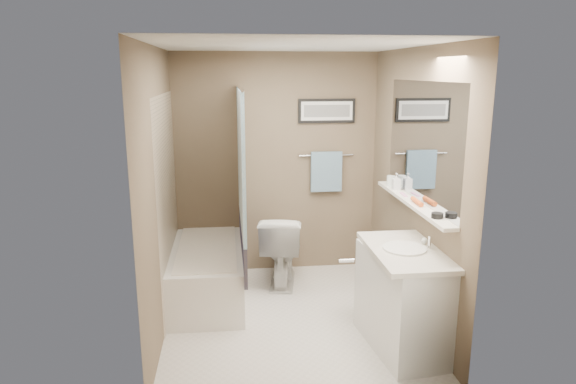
{
  "coord_description": "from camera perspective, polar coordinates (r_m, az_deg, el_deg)",
  "views": [
    {
      "loc": [
        -0.53,
        -4.25,
        2.2
      ],
      "look_at": [
        0.0,
        0.15,
        1.15
      ],
      "focal_mm": 32.0,
      "sensor_mm": 36.0,
      "label": 1
    }
  ],
  "objects": [
    {
      "name": "wall_right",
      "position": [
        4.66,
        13.54,
        0.54
      ],
      "size": [
        0.04,
        2.5,
        2.4
      ],
      "primitive_type": "cube",
      "color": "brown",
      "rests_on": "ground"
    },
    {
      "name": "ground",
      "position": [
        4.82,
        0.22,
        -13.86
      ],
      "size": [
        2.5,
        2.5,
        0.0
      ],
      "primitive_type": "plane",
      "color": "silver",
      "rests_on": "ground"
    },
    {
      "name": "sink_basin",
      "position": [
        4.13,
        12.83,
        -6.12
      ],
      "size": [
        0.34,
        0.34,
        0.01
      ],
      "primitive_type": "cylinder",
      "color": "silver",
      "rests_on": "countertop"
    },
    {
      "name": "tub_rim",
      "position": [
        5.13,
        -8.98,
        -6.2
      ],
      "size": [
        0.56,
        1.36,
        0.02
      ],
      "primitive_type": "cube",
      "color": "white",
      "rests_on": "bathtub"
    },
    {
      "name": "candle_bowl_near",
      "position": [
        4.03,
        16.25,
        -2.52
      ],
      "size": [
        0.09,
        0.09,
        0.04
      ],
      "primitive_type": "cylinder",
      "color": "black",
      "rests_on": "shelf"
    },
    {
      "name": "art_mat",
      "position": [
        5.59,
        4.35,
        8.97
      ],
      "size": [
        0.56,
        0.0,
        0.2
      ],
      "primitive_type": "cube",
      "color": "white",
      "rests_on": "art_frame"
    },
    {
      "name": "door",
      "position": [
        3.42,
        12.14,
        -7.55
      ],
      "size": [
        0.8,
        0.02,
        2.0
      ],
      "primitive_type": "cube",
      "color": "silver",
      "rests_on": "wall_front"
    },
    {
      "name": "tile_surround",
      "position": [
        4.93,
        -13.19,
        -1.12
      ],
      "size": [
        0.02,
        1.55,
        2.0
      ],
      "primitive_type": "cube",
      "color": "tan",
      "rests_on": "wall_left"
    },
    {
      "name": "curtain_rod",
      "position": [
        4.76,
        -5.4,
        11.46
      ],
      "size": [
        0.02,
        1.55,
        0.02
      ],
      "primitive_type": "cylinder",
      "rotation": [
        1.57,
        0.0,
        0.0
      ],
      "color": "silver",
      "rests_on": "wall_left"
    },
    {
      "name": "faucet_knob",
      "position": [
        4.28,
        14.93,
        -5.23
      ],
      "size": [
        0.05,
        0.05,
        0.05
      ],
      "primitive_type": "sphere",
      "color": "silver",
      "rests_on": "countertop"
    },
    {
      "name": "door_handle",
      "position": [
        3.37,
        6.49,
        -7.59
      ],
      "size": [
        0.1,
        0.02,
        0.02
      ],
      "primitive_type": "cylinder",
      "rotation": [
        0.0,
        1.57,
        0.0
      ],
      "color": "silver",
      "rests_on": "door"
    },
    {
      "name": "faucet_spout",
      "position": [
        4.19,
        15.45,
        -5.4
      ],
      "size": [
        0.02,
        0.02,
        0.1
      ],
      "primitive_type": "cylinder",
      "color": "silver",
      "rests_on": "countertop"
    },
    {
      "name": "soap_bottle",
      "position": [
        4.9,
        11.94,
        1.15
      ],
      "size": [
        0.07,
        0.07,
        0.16
      ],
      "primitive_type": "imported",
      "rotation": [
        0.0,
        0.0,
        -0.04
      ],
      "color": "#999999",
      "rests_on": "shelf"
    },
    {
      "name": "glass_jar",
      "position": [
        5.05,
        11.36,
        1.22
      ],
      "size": [
        0.08,
        0.08,
        0.1
      ],
      "primitive_type": "cylinder",
      "color": "silver",
      "rests_on": "shelf"
    },
    {
      "name": "pink_comb",
      "position": [
        4.71,
        12.73,
        -0.28
      ],
      "size": [
        0.04,
        0.16,
        0.01
      ],
      "primitive_type": "cube",
      "rotation": [
        0.0,
        0.0,
        -0.06
      ],
      "color": "pink",
      "rests_on": "shelf"
    },
    {
      "name": "art_frame",
      "position": [
        5.61,
        4.32,
        8.98
      ],
      "size": [
        0.62,
        0.02,
        0.26
      ],
      "primitive_type": "cube",
      "color": "black",
      "rests_on": "wall_back"
    },
    {
      "name": "curtain_upper",
      "position": [
        4.82,
        -5.23,
        3.71
      ],
      "size": [
        0.03,
        1.45,
        1.28
      ],
      "primitive_type": "cube",
      "color": "silver",
      "rests_on": "curtain_rod"
    },
    {
      "name": "wall_left",
      "position": [
        4.4,
        -13.86,
        -0.2
      ],
      "size": [
        0.04,
        2.5,
        2.4
      ],
      "primitive_type": "cube",
      "color": "brown",
      "rests_on": "ground"
    },
    {
      "name": "hair_brush_front",
      "position": [
        4.41,
        14.14,
        -1.03
      ],
      "size": [
        0.05,
        0.22,
        0.04
      ],
      "primitive_type": "cylinder",
      "rotation": [
        1.57,
        0.0,
        -0.03
      ],
      "color": "#D4541D",
      "rests_on": "shelf"
    },
    {
      "name": "art_image",
      "position": [
        5.59,
        4.36,
        8.97
      ],
      "size": [
        0.5,
        0.0,
        0.13
      ],
      "primitive_type": "cube",
      "color": "#595959",
      "rests_on": "art_mat"
    },
    {
      "name": "countertop",
      "position": [
        4.14,
        12.94,
        -6.47
      ],
      "size": [
        0.54,
        0.96,
        0.04
      ],
      "primitive_type": "cube",
      "color": "beige",
      "rests_on": "vanity"
    },
    {
      "name": "wall_front",
      "position": [
        3.23,
        2.93,
        -4.73
      ],
      "size": [
        2.2,
        0.04,
        2.4
      ],
      "primitive_type": "cube",
      "color": "brown",
      "rests_on": "ground"
    },
    {
      "name": "vanity",
      "position": [
        4.31,
        12.78,
        -11.74
      ],
      "size": [
        0.6,
        0.95,
        0.8
      ],
      "primitive_type": "cube",
      "rotation": [
        0.0,
        0.0,
        0.12
      ],
      "color": "silver",
      "rests_on": "ground"
    },
    {
      "name": "towel",
      "position": [
        5.66,
        4.28,
        2.27
      ],
      "size": [
        0.34,
        0.05,
        0.44
      ],
      "primitive_type": "cube",
      "color": "#90B9D1",
      "rests_on": "towel_bar"
    },
    {
      "name": "ceiling",
      "position": [
        4.29,
        0.25,
        15.73
      ],
      "size": [
        2.2,
        2.5,
        0.04
      ],
      "primitive_type": "cube",
      "color": "silver",
      "rests_on": "wall_back"
    },
    {
      "name": "curtain_lower",
      "position": [
        5.02,
        -5.04,
        -5.55
      ],
      "size": [
        0.03,
        1.45,
        0.36
      ],
      "primitive_type": "cube",
      "color": "#262748",
      "rests_on": "curtain_rod"
    },
    {
      "name": "bathtub",
      "position": [
        5.22,
        -8.88,
        -8.79
      ],
      "size": [
        0.72,
        1.51,
        0.5
      ],
      "primitive_type": "cube",
      "rotation": [
        0.0,
        0.0,
        -0.02
      ],
      "color": "white",
      "rests_on": "ground"
    },
    {
      "name": "towel_bar",
      "position": [
        5.65,
        4.27,
        4.1
      ],
      "size": [
        0.6,
        0.02,
        0.02
      ],
      "primitive_type": "cylinder",
      "rotation": [
        0.0,
        1.57,
        0.0
      ],
      "color": "silver",
      "rests_on": "wall_back"
    },
    {
      "name": "wall_back",
      "position": [
        5.6,
        -1.32,
        3.02
      ],
      "size": [
        2.2,
        0.04,
        2.4
      ],
      "primitive_type": "cube",
      "color": "brown",
      "rests_on": "ground"
    },
    {
      "name": "shelf",
      "position": [
        4.53,
        13.59,
        -1.12
      ],
      "size": [
        0.12,
        1.6,
        0.03
      ],
      "primitive_type": "cube",
      "color": "silver",
      "rests_on": "wall_right"
    },
    {
      "name": "mirror",
      "position": [
        4.45,
        14.62,
        5.4
      ],
      "size": [
        0.02,
        1.6,
        1.0
      ],
      "primitive_type": "cube",
      "color": "silver",
      "rests_on": "wall_right"
    },
    {
      "name": "toilet",
      "position": [
        5.42,
        -0.73,
        -6.29
      ],
      "size": [
        0.55,
        0.81,
        0.76
      ],
      "primitive_type": "imported",
      "rotation": [
        0.0,
        0.0,
        2.97
      ],
      "color": "silver",
      "rests_on": "ground"
    }
  ]
}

